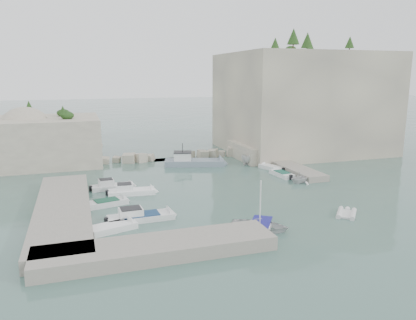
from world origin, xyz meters
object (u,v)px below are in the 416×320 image
object	(u,v)px
motorboat_b	(132,194)
tender_east_c	(272,170)
motorboat_a	(113,189)
work_boat	(194,165)
motorboat_d	(141,220)
inflatable_dinghy	(346,215)
tender_east_a	(300,183)
tender_east_d	(255,164)
tender_east_b	(282,176)
rowboat	(260,230)
motorboat_c	(107,205)
motorboat_e	(113,230)

from	to	relation	value
motorboat_b	tender_east_c	size ratio (longest dim) A/B	1.27
motorboat_a	work_boat	bearing A→B (deg)	31.93
motorboat_d	inflatable_dinghy	world-z (taller)	motorboat_d
motorboat_d	tender_east_a	size ratio (longest dim) A/B	2.23
tender_east_d	motorboat_b	bearing A→B (deg)	104.52
inflatable_dinghy	tender_east_b	bearing A→B (deg)	35.50
motorboat_d	rowboat	size ratio (longest dim) A/B	1.33
motorboat_d	tender_east_a	distance (m)	22.45
rowboat	tender_east_d	size ratio (longest dim) A/B	1.00
motorboat_a	motorboat_c	bearing A→B (deg)	-104.95
tender_east_b	tender_east_a	bearing A→B (deg)	-175.73
motorboat_b	tender_east_b	distance (m)	20.47
motorboat_b	motorboat_a	bearing A→B (deg)	127.37
motorboat_a	tender_east_b	bearing A→B (deg)	-5.81
motorboat_c	tender_east_d	xyz separation A→B (m)	(23.13, 13.72, 0.00)
motorboat_b	work_boat	xyz separation A→B (m)	(11.00, 12.29, 0.00)
rowboat	tender_east_c	size ratio (longest dim) A/B	1.11
rowboat	tender_east_c	xyz separation A→B (m)	(11.63, 20.65, 0.00)
motorboat_a	tender_east_d	world-z (taller)	tender_east_d
rowboat	tender_east_a	distance (m)	17.49
tender_east_a	tender_east_c	world-z (taller)	tender_east_a
motorboat_e	inflatable_dinghy	size ratio (longest dim) A/B	1.37
motorboat_d	work_boat	xyz separation A→B (m)	(11.30, 21.07, 0.00)
tender_east_a	tender_east_d	bearing A→B (deg)	-6.48
rowboat	inflatable_dinghy	bearing A→B (deg)	-50.70
motorboat_c	motorboat_d	distance (m)	6.13
tender_east_b	work_boat	xyz separation A→B (m)	(-9.34, 10.01, 0.00)
motorboat_e	tender_east_a	xyz separation A→B (m)	(23.96, 9.07, 0.00)
motorboat_e	inflatable_dinghy	xyz separation A→B (m)	(21.88, -3.02, 0.00)
motorboat_a	rowboat	xyz separation A→B (m)	(11.08, -17.35, 0.00)
motorboat_c	inflatable_dinghy	xyz separation A→B (m)	(21.88, -10.29, 0.00)
motorboat_a	rowboat	world-z (taller)	motorboat_a
motorboat_d	tender_east_b	size ratio (longest dim) A/B	1.50
motorboat_d	work_boat	size ratio (longest dim) A/B	0.70
tender_east_b	motorboat_b	bearing A→B (deg)	91.86
motorboat_c	motorboat_b	bearing A→B (deg)	32.88
rowboat	tender_east_a	size ratio (longest dim) A/B	1.68
motorboat_c	tender_east_b	xyz separation A→B (m)	(23.37, 5.57, 0.00)
rowboat	tender_east_b	size ratio (longest dim) A/B	1.13
tender_east_b	work_boat	distance (m)	13.69
motorboat_a	work_boat	distance (m)	15.94
rowboat	tender_east_b	xyz separation A→B (m)	(11.13, 16.76, 0.00)
motorboat_c	tender_east_b	distance (m)	24.03
rowboat	inflatable_dinghy	world-z (taller)	rowboat
motorboat_d	tender_east_b	world-z (taller)	motorboat_d
motorboat_c	rowboat	world-z (taller)	rowboat
rowboat	tender_east_a	bearing A→B (deg)	-8.06
motorboat_a	motorboat_d	xyz separation A→B (m)	(1.56, -11.66, 0.00)
motorboat_e	work_boat	bearing A→B (deg)	41.18
motorboat_a	tender_east_c	bearing A→B (deg)	3.98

